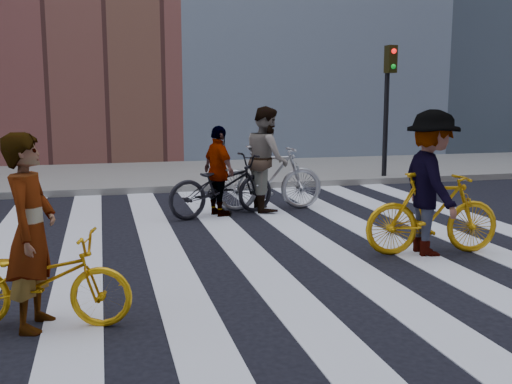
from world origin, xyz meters
name	(u,v)px	position (x,y,z in m)	size (l,w,h in m)	color
ground	(276,243)	(0.00, 0.00, 0.00)	(100.00, 100.00, 0.00)	black
sidewalk_far	(197,174)	(0.00, 7.50, 0.07)	(100.00, 5.00, 0.15)	gray
zebra_crosswalk	(276,243)	(0.00, 0.00, 0.01)	(8.25, 10.00, 0.01)	silver
traffic_signal	(388,90)	(4.40, 5.32, 2.28)	(0.22, 0.42, 3.33)	black
bike_yellow_left	(40,280)	(-3.03, -2.51, 0.45)	(0.59, 1.70, 0.90)	#E5A20C
bike_silver_mid	(269,178)	(0.60, 2.51, 0.61)	(0.58, 2.05, 1.23)	#9C9DA5
bike_yellow_right	(433,213)	(1.88, -1.09, 0.56)	(0.53, 1.87, 1.12)	orange
bike_dark_rear	(222,186)	(-0.37, 2.19, 0.55)	(0.73, 2.09, 1.10)	black
rider_left	(31,232)	(-3.08, -2.51, 0.91)	(0.66, 0.44, 1.82)	slate
rider_mid	(267,159)	(0.55, 2.51, 0.97)	(0.95, 0.74, 1.95)	slate
rider_right	(431,183)	(1.83, -1.09, 0.98)	(1.27, 0.73, 1.96)	slate
rider_rear	(219,171)	(-0.42, 2.19, 0.81)	(0.95, 0.39, 1.62)	slate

